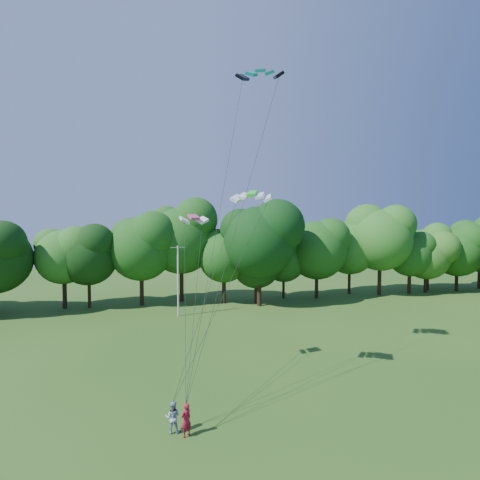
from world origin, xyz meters
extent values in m
cylinder|color=#B6B7AD|center=(-2.59, 29.94, 3.99)|extent=(0.20, 0.20, 7.98)
cube|color=#B6B7AD|center=(-2.59, 29.94, 7.78)|extent=(1.54, 0.57, 0.08)
imported|color=maroon|center=(-2.94, 5.87, 0.83)|extent=(0.73, 0.69, 1.67)
imported|color=#8EA3C4|center=(-3.59, 6.36, 0.79)|extent=(0.86, 0.72, 1.59)
cube|color=#048A7E|center=(2.61, 12.97, 21.00)|extent=(3.39, 2.34, 0.70)
cube|color=#29DD21|center=(1.48, 10.56, 12.43)|extent=(2.77, 2.10, 0.50)
cube|color=#C73778|center=(-2.00, 13.15, 10.99)|extent=(2.05, 1.35, 0.39)
cylinder|color=black|center=(7.64, 33.17, 2.49)|extent=(0.45, 0.45, 4.98)
ellipsoid|color=black|center=(7.64, 33.17, 9.06)|extent=(9.96, 9.96, 10.87)
cylinder|color=#392617|center=(34.39, 37.02, 1.89)|extent=(0.47, 0.47, 3.78)
ellipsoid|color=#2B5A1B|center=(34.39, 37.02, 6.87)|extent=(7.56, 7.56, 8.24)
camera|label=1|loc=(-3.80, -12.39, 10.67)|focal=28.00mm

